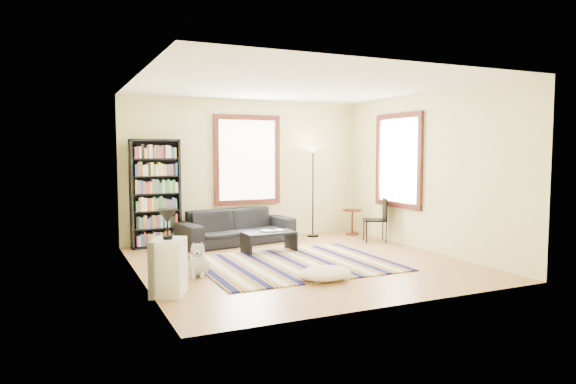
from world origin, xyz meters
name	(u,v)px	position (x,y,z in m)	size (l,w,h in m)	color
floor	(301,266)	(0.00, 0.00, -0.05)	(5.00, 5.00, 0.10)	tan
ceiling	(301,82)	(0.00, 0.00, 2.85)	(5.00, 5.00, 0.10)	white
wall_back	(246,170)	(0.00, 2.55, 1.40)	(5.00, 0.10, 2.80)	beige
wall_front	(400,186)	(0.00, -2.55, 1.40)	(5.00, 0.10, 2.80)	beige
wall_left	(134,179)	(-2.55, 0.00, 1.40)	(0.10, 5.00, 2.80)	beige
wall_right	(429,173)	(2.55, 0.00, 1.40)	(0.10, 5.00, 2.80)	beige
window_back	(247,160)	(0.00, 2.47, 1.60)	(1.20, 0.06, 1.60)	white
window_right	(398,161)	(2.47, 0.80, 1.60)	(0.06, 1.20, 1.60)	white
rug	(296,264)	(-0.12, -0.06, 0.01)	(2.97, 2.37, 0.02)	#0D0F42
sofa	(236,227)	(-0.39, 2.05, 0.33)	(0.88, 2.25, 0.66)	black
bookshelf	(155,194)	(-1.86, 2.32, 1.00)	(0.90, 0.30, 2.00)	black
coffee_table	(269,242)	(-0.13, 1.02, 0.18)	(0.90, 0.50, 0.36)	black
book_a	(264,232)	(-0.23, 1.02, 0.37)	(0.24, 0.18, 0.02)	beige
book_b	(276,230)	(0.02, 1.07, 0.37)	(0.19, 0.14, 0.01)	beige
floor_cushion	(325,273)	(-0.18, -1.13, 0.10)	(0.76, 0.57, 0.19)	white
floor_lamp	(313,192)	(1.32, 2.15, 0.93)	(0.30, 0.30, 1.86)	black
side_table	(352,222)	(2.20, 2.01, 0.27)	(0.40, 0.40, 0.54)	#481B12
folding_chair	(375,220)	(2.15, 1.09, 0.43)	(0.42, 0.40, 0.86)	black
white_cabinet	(168,267)	(-2.30, -0.95, 0.35)	(0.38, 0.50, 0.70)	white
table_lamp	(168,224)	(-2.30, -0.95, 0.89)	(0.24, 0.24, 0.38)	black
dog	(198,259)	(-1.72, -0.18, 0.25)	(0.36, 0.50, 0.50)	#B2B2B2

